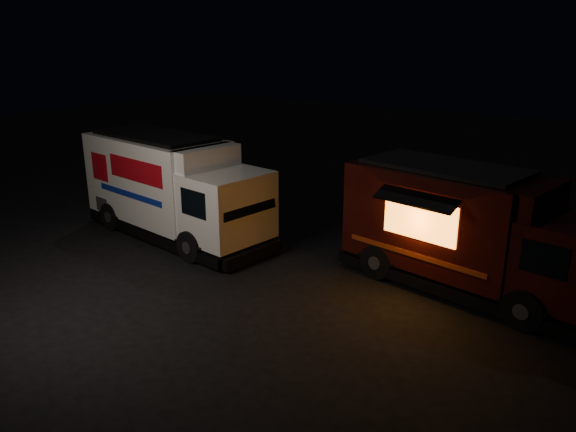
# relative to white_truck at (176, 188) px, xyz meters

# --- Properties ---
(ground) EXTENTS (80.00, 80.00, 0.00)m
(ground) POSITION_rel_white_truck_xyz_m (4.56, -2.03, -1.72)
(ground) COLOR black
(ground) RESTS_ON ground
(white_truck) EXTENTS (7.81, 3.39, 3.43)m
(white_truck) POSITION_rel_white_truck_xyz_m (0.00, 0.00, 0.00)
(white_truck) COLOR silver
(white_truck) RESTS_ON ground
(red_truck) EXTENTS (7.41, 3.64, 3.31)m
(red_truck) POSITION_rel_white_truck_xyz_m (9.45, 1.71, -0.06)
(red_truck) COLOR #330E09
(red_truck) RESTS_ON ground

